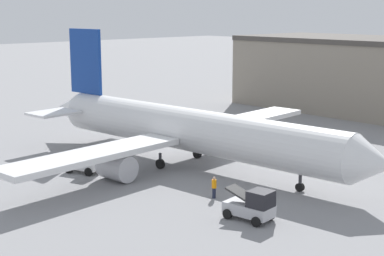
{
  "coord_description": "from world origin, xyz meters",
  "views": [
    {
      "loc": [
        38.83,
        -36.39,
        14.39
      ],
      "look_at": [
        0.0,
        0.0,
        3.65
      ],
      "focal_mm": 55.0,
      "sensor_mm": 36.0,
      "label": 1
    }
  ],
  "objects_px": {
    "airplane": "(184,129)",
    "baggage_tug": "(86,162)",
    "belt_loader_truck": "(252,206)",
    "ground_crew_worker": "(214,187)"
  },
  "relations": [
    {
      "from": "airplane",
      "to": "baggage_tug",
      "type": "bearing_deg",
      "value": -119.4
    },
    {
      "from": "airplane",
      "to": "belt_loader_truck",
      "type": "distance_m",
      "value": 16.04
    },
    {
      "from": "airplane",
      "to": "baggage_tug",
      "type": "distance_m",
      "value": 9.54
    },
    {
      "from": "baggage_tug",
      "to": "airplane",
      "type": "bearing_deg",
      "value": 44.72
    },
    {
      "from": "ground_crew_worker",
      "to": "belt_loader_truck",
      "type": "xyz_separation_m",
      "value": [
        5.27,
        -1.56,
        0.16
      ]
    },
    {
      "from": "airplane",
      "to": "belt_loader_truck",
      "type": "height_order",
      "value": "airplane"
    },
    {
      "from": "airplane",
      "to": "belt_loader_truck",
      "type": "relative_size",
      "value": 11.06
    },
    {
      "from": "airplane",
      "to": "ground_crew_worker",
      "type": "relative_size",
      "value": 23.32
    },
    {
      "from": "ground_crew_worker",
      "to": "baggage_tug",
      "type": "height_order",
      "value": "baggage_tug"
    },
    {
      "from": "baggage_tug",
      "to": "belt_loader_truck",
      "type": "bearing_deg",
      "value": -15.59
    }
  ]
}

